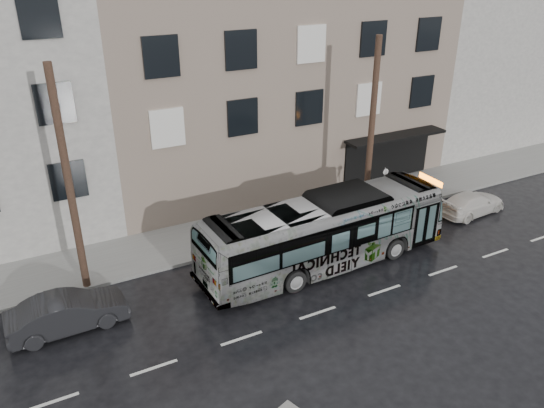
{
  "coord_description": "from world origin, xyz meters",
  "views": [
    {
      "loc": [
        -9.21,
        -16.32,
        12.45
      ],
      "look_at": [
        0.65,
        2.5,
        2.37
      ],
      "focal_mm": 35.0,
      "sensor_mm": 36.0,
      "label": 1
    }
  ],
  "objects_px": {
    "sign_post": "(383,189)",
    "white_sedan": "(472,203)",
    "bus": "(325,232)",
    "dark_sedan": "(68,313)",
    "utility_pole_rear": "(69,184)",
    "utility_pole_front": "(371,131)"
  },
  "relations": [
    {
      "from": "sign_post",
      "to": "white_sedan",
      "type": "height_order",
      "value": "sign_post"
    },
    {
      "from": "bus",
      "to": "dark_sedan",
      "type": "distance_m",
      "value": 10.67
    },
    {
      "from": "sign_post",
      "to": "dark_sedan",
      "type": "height_order",
      "value": "sign_post"
    },
    {
      "from": "utility_pole_rear",
      "to": "bus",
      "type": "height_order",
      "value": "utility_pole_rear"
    },
    {
      "from": "utility_pole_front",
      "to": "dark_sedan",
      "type": "xyz_separation_m",
      "value": [
        -15.02,
        -2.36,
        -3.96
      ]
    },
    {
      "from": "bus",
      "to": "dark_sedan",
      "type": "height_order",
      "value": "bus"
    },
    {
      "from": "dark_sedan",
      "to": "utility_pole_rear",
      "type": "bearing_deg",
      "value": -24.73
    },
    {
      "from": "sign_post",
      "to": "bus",
      "type": "distance_m",
      "value": 6.22
    },
    {
      "from": "utility_pole_rear",
      "to": "white_sedan",
      "type": "relative_size",
      "value": 2.23
    },
    {
      "from": "utility_pole_front",
      "to": "bus",
      "type": "bearing_deg",
      "value": -146.6
    },
    {
      "from": "sign_post",
      "to": "bus",
      "type": "height_order",
      "value": "bus"
    },
    {
      "from": "sign_post",
      "to": "white_sedan",
      "type": "relative_size",
      "value": 0.6
    },
    {
      "from": "utility_pole_front",
      "to": "white_sedan",
      "type": "relative_size",
      "value": 2.23
    },
    {
      "from": "utility_pole_rear",
      "to": "bus",
      "type": "bearing_deg",
      "value": -16.82
    },
    {
      "from": "utility_pole_rear",
      "to": "white_sedan",
      "type": "height_order",
      "value": "utility_pole_rear"
    },
    {
      "from": "bus",
      "to": "white_sedan",
      "type": "bearing_deg",
      "value": -87.94
    },
    {
      "from": "dark_sedan",
      "to": "utility_pole_front",
      "type": "bearing_deg",
      "value": -82.37
    },
    {
      "from": "bus",
      "to": "utility_pole_front",
      "type": "bearing_deg",
      "value": -58.49
    },
    {
      "from": "utility_pole_rear",
      "to": "sign_post",
      "type": "relative_size",
      "value": 3.75
    },
    {
      "from": "white_sedan",
      "to": "dark_sedan",
      "type": "bearing_deg",
      "value": 85.11
    },
    {
      "from": "white_sedan",
      "to": "utility_pole_rear",
      "type": "bearing_deg",
      "value": 78.12
    },
    {
      "from": "utility_pole_rear",
      "to": "dark_sedan",
      "type": "relative_size",
      "value": 2.13
    }
  ]
}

